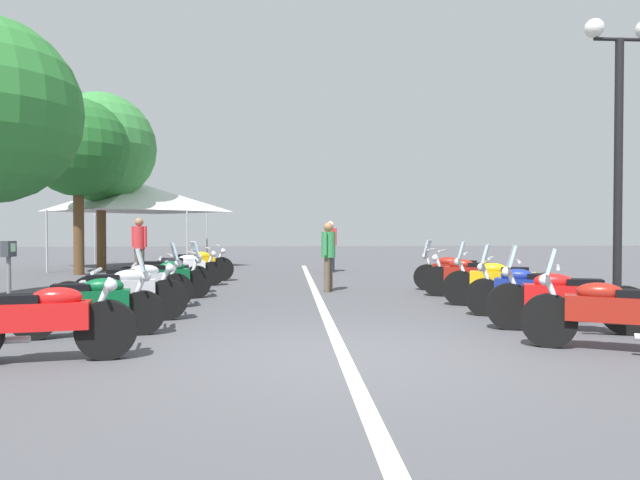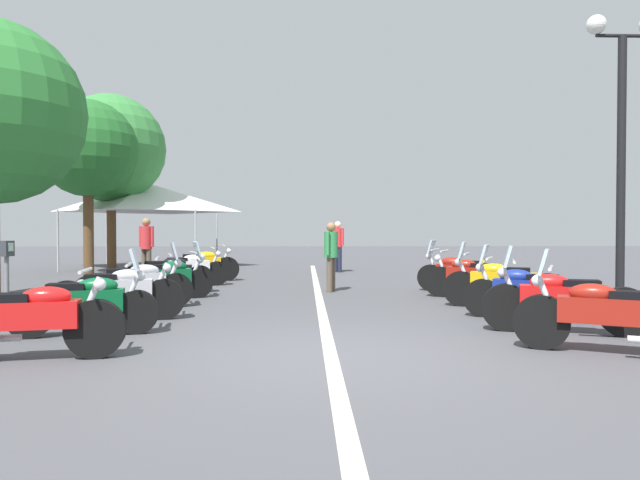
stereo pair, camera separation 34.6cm
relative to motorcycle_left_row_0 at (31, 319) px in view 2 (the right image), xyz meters
name	(u,v)px [view 2 (the right image)]	position (x,y,z in m)	size (l,w,h in m)	color
ground_plane	(331,357)	(0.12, -3.31, -0.46)	(80.00, 80.00, 0.00)	#4C4C51
lane_centre_stripe	(319,299)	(5.25, -3.31, -0.46)	(20.87, 0.16, 0.01)	beige
motorcycle_left_row_0	(31,319)	(0.00, 0.00, 0.00)	(0.67, 2.03, 1.01)	black
motorcycle_left_row_1	(87,302)	(1.44, -0.05, -0.01)	(0.70, 1.95, 1.19)	black
motorcycle_left_row_2	(117,292)	(2.66, -0.05, 0.00)	(0.72, 2.10, 1.01)	black
motorcycle_left_row_3	(136,283)	(3.99, 0.06, 0.00)	(0.89, 2.05, 1.21)	black
motorcycle_left_row_4	(167,277)	(5.34, -0.16, -0.01)	(0.98, 1.86, 1.19)	black
motorcycle_left_row_5	(167,273)	(6.45, 0.10, -0.01)	(0.72, 2.10, 0.99)	black
motorcycle_left_row_6	(187,268)	(7.97, -0.03, -0.01)	(0.87, 2.09, 0.99)	black
motorcycle_left_row_7	(201,265)	(9.27, -0.12, 0.00)	(0.76, 2.15, 1.02)	black
motorcycle_right_row_0	(607,314)	(0.14, -6.52, 0.01)	(1.10, 1.97, 1.22)	black
motorcycle_right_row_1	(561,299)	(1.41, -6.57, 0.01)	(0.95, 2.12, 1.23)	black
motorcycle_right_row_2	(526,291)	(2.63, -6.57, 0.00)	(1.06, 1.88, 1.20)	black
motorcycle_right_row_3	(502,282)	(3.91, -6.63, 0.01)	(1.04, 2.07, 1.22)	black
motorcycle_right_row_4	(471,276)	(5.34, -6.51, 0.00)	(1.09, 1.86, 1.01)	black
motorcycle_right_row_5	(458,272)	(6.51, -6.55, 0.00)	(1.09, 1.80, 1.20)	black
street_lamp_twin_globe	(622,112)	(3.04, -8.34, 2.96)	(0.32, 1.22, 5.03)	black
parking_meter	(7,268)	(1.80, 1.21, 0.43)	(0.20, 0.15, 1.29)	slate
bystander_0	(146,243)	(9.91, 1.55, 0.58)	(0.32, 0.48, 1.77)	brown
bystander_1	(331,251)	(6.62, -3.62, 0.47)	(0.49, 0.32, 1.61)	brown
bystander_2	(338,242)	(12.41, -4.12, 0.54)	(0.42, 0.38, 1.71)	#1E2338
roadside_tree_0	(88,149)	(11.82, 3.93, 3.54)	(3.10, 3.10, 5.58)	brown
roadside_tree_1	(111,149)	(13.53, 3.79, 3.80)	(3.76, 3.76, 6.16)	brown
event_tent	(146,197)	(14.97, 2.98, 2.18)	(5.10, 5.10, 3.20)	white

